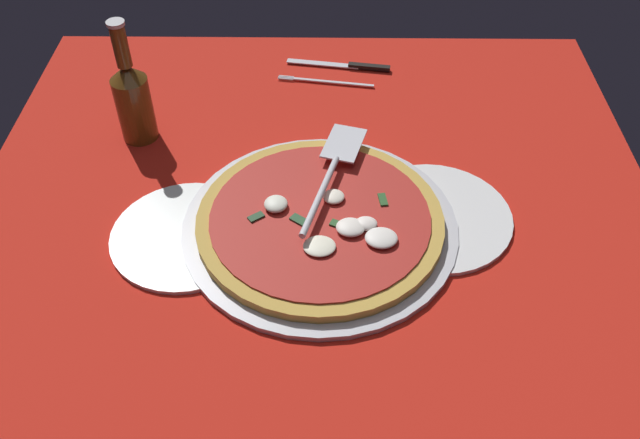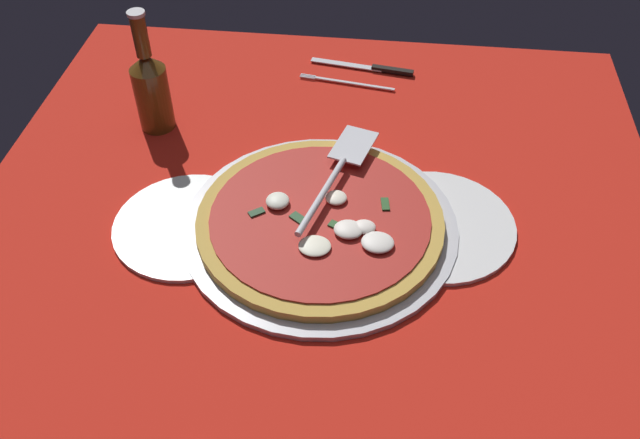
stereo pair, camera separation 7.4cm
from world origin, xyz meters
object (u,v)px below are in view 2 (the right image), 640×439
at_px(dinner_plate_left, 436,225).
at_px(pizza, 321,220).
at_px(beer_bottle, 151,88).
at_px(place_setting_near, 359,76).
at_px(dinner_plate_right, 188,226).
at_px(pizza_server, 337,171).

height_order(dinner_plate_left, pizza, pizza).
bearing_deg(beer_bottle, pizza, 144.57).
xyz_separation_m(dinner_plate_left, place_setting_near, (0.15, -0.40, -0.00)).
bearing_deg(beer_bottle, dinner_plate_right, 115.63).
relative_size(dinner_plate_right, pizza, 0.61).
relative_size(pizza, beer_bottle, 1.67).
bearing_deg(beer_bottle, dinner_plate_left, 157.96).
xyz_separation_m(pizza, place_setting_near, (-0.03, -0.42, -0.02)).
xyz_separation_m(dinner_plate_right, pizza, (-0.20, -0.02, 0.02)).
distance_m(pizza_server, place_setting_near, 0.34).
height_order(place_setting_near, beer_bottle, beer_bottle).
relative_size(dinner_plate_left, dinner_plate_right, 1.06).
height_order(dinner_plate_right, beer_bottle, beer_bottle).
distance_m(dinner_plate_right, beer_bottle, 0.28).
xyz_separation_m(pizza_server, place_setting_near, (-0.01, -0.34, -0.04)).
bearing_deg(dinner_plate_right, pizza, -174.93).
bearing_deg(place_setting_near, dinner_plate_right, 71.60).
bearing_deg(place_setting_near, beer_bottle, 38.79).
xyz_separation_m(dinner_plate_left, dinner_plate_right, (0.37, 0.04, 0.00)).
distance_m(place_setting_near, beer_bottle, 0.40).
relative_size(dinner_plate_right, place_setting_near, 1.03).
distance_m(pizza, pizza_server, 0.09).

